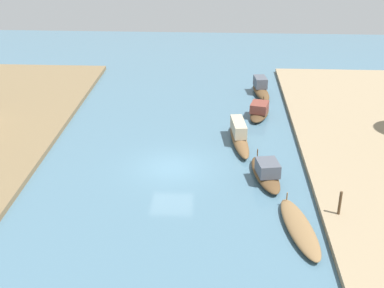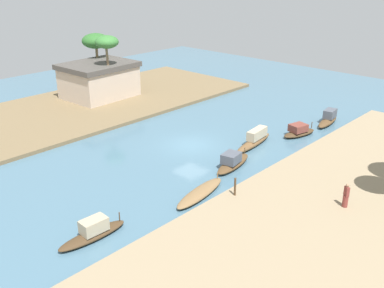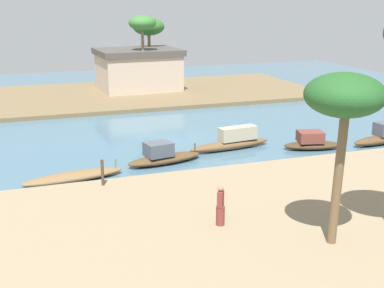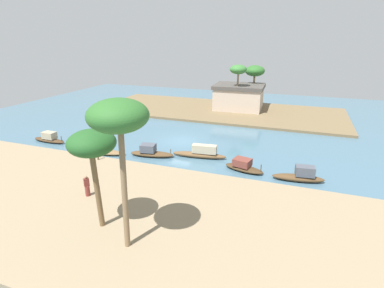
% 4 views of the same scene
% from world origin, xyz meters
% --- Properties ---
extents(river_water, '(68.41, 68.41, 0.00)m').
position_xyz_m(river_water, '(0.00, 0.00, 0.00)').
color(river_water, '#476B7F').
rests_on(river_water, ground).
extents(sampan_with_tall_canopy, '(5.22, 1.99, 0.81)m').
position_xyz_m(sampan_with_tall_canopy, '(-6.09, -6.56, 0.22)').
color(sampan_with_tall_canopy, brown).
rests_on(sampan_with_tall_canopy, river_water).
extents(sampan_near_left_bank, '(4.23, 1.56, 1.34)m').
position_xyz_m(sampan_near_left_bank, '(12.89, -6.02, 0.49)').
color(sampan_near_left_bank, brown).
rests_on(sampan_near_left_bank, river_water).
extents(sampan_with_red_awning, '(5.44, 1.54, 1.34)m').
position_xyz_m(sampan_with_red_awning, '(3.65, -4.01, 0.50)').
color(sampan_with_red_awning, brown).
rests_on(sampan_with_red_awning, river_water).
extents(sampan_open_hull, '(4.50, 1.96, 1.23)m').
position_xyz_m(sampan_open_hull, '(-1.11, -5.37, 0.44)').
color(sampan_open_hull, brown).
rests_on(sampan_open_hull, river_water).
extents(sampan_upstream_small, '(3.72, 2.02, 1.10)m').
position_xyz_m(sampan_upstream_small, '(8.14, -5.61, 0.42)').
color(sampan_upstream_small, '#47331E').
rests_on(sampan_upstream_small, river_water).
extents(mooring_post, '(0.14, 0.14, 1.24)m').
position_xyz_m(mooring_post, '(-4.95, -8.57, 0.95)').
color(mooring_post, '#4C3823').
rests_on(mooring_post, riverbank_left).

